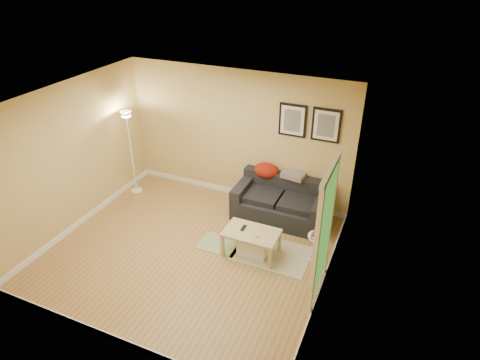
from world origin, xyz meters
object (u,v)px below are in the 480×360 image
(storage_bin, at_px, (254,246))
(floor_lamp, at_px, (132,155))
(sofa, at_px, (281,201))
(side_table, at_px, (317,249))
(coffee_table, at_px, (251,243))
(book_stack, at_px, (318,235))

(storage_bin, relative_size, floor_lamp, 0.28)
(sofa, bearing_deg, side_table, -46.06)
(sofa, height_order, side_table, sofa)
(sofa, bearing_deg, storage_bin, -93.31)
(sofa, height_order, floor_lamp, floor_lamp)
(side_table, bearing_deg, storage_bin, -168.86)
(coffee_table, bearing_deg, floor_lamp, 168.16)
(book_stack, relative_size, floor_lamp, 0.13)
(coffee_table, bearing_deg, sofa, 90.57)
(coffee_table, xyz_separation_m, book_stack, (1.04, 0.20, 0.33))
(book_stack, bearing_deg, sofa, 116.62)
(storage_bin, bearing_deg, sofa, 86.69)
(side_table, relative_size, book_stack, 2.29)
(book_stack, distance_m, floor_lamp, 4.09)
(storage_bin, height_order, floor_lamp, floor_lamp)
(coffee_table, xyz_separation_m, side_table, (1.05, 0.22, 0.04))
(coffee_table, height_order, floor_lamp, floor_lamp)
(side_table, bearing_deg, sofa, 133.94)
(sofa, bearing_deg, floor_lamp, -175.20)
(sofa, height_order, coffee_table, sofa)
(book_stack, xyz_separation_m, floor_lamp, (-4.01, 0.74, 0.27))
(sofa, distance_m, book_stack, 1.37)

